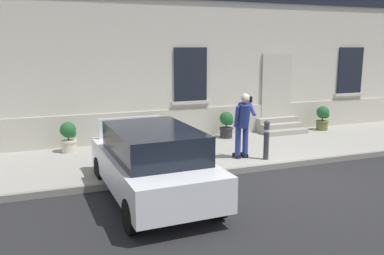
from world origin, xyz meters
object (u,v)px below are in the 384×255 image
planter_charcoal (227,124)px  planter_olive (323,117)px  hatchback_car_white (152,161)px  bollard_far_left (132,151)px  person_on_phone (243,121)px  planter_cream (69,136)px  bollard_near_person (266,138)px  planter_terracotta (153,130)px

planter_charcoal → planter_olive: same height
hatchback_car_white → bollard_far_left: size_ratio=3.94×
bollard_far_left → planter_olive: 7.93m
person_on_phone → planter_cream: size_ratio=2.02×
bollard_near_person → planter_olive: size_ratio=1.22×
person_on_phone → planter_cream: (-4.24, 2.33, -0.54)m
bollard_near_person → planter_terracotta: bollard_near_person is taller
bollard_far_left → planter_olive: bearing=19.5°
bollard_near_person → planter_charcoal: 2.73m
planter_cream → planter_terracotta: same height
bollard_far_left → person_on_phone: person_on_phone is taller
planter_cream → planter_olive: 8.69m
hatchback_car_white → planter_olive: (7.35, 3.93, -0.18)m
hatchback_car_white → person_on_phone: bearing=28.7°
planter_charcoal → hatchback_car_white: bearing=-132.0°
hatchback_car_white → planter_olive: 8.34m
bollard_near_person → person_on_phone: person_on_phone is taller
bollard_far_left → planter_olive: (7.48, 2.64, -0.11)m
bollard_far_left → planter_cream: bearing=114.7°
planter_cream → planter_olive: bearing=0.0°
bollard_near_person → planter_olive: (3.91, 2.64, -0.11)m
bollard_near_person → planter_olive: bollard_near_person is taller
person_on_phone → planter_cream: bearing=163.4°
hatchback_car_white → planter_olive: size_ratio=4.79×
bollard_near_person → planter_cream: 5.46m
hatchback_car_white → planter_terracotta: 4.14m
planter_terracotta → planter_charcoal: same height
planter_cream → planter_charcoal: bearing=1.0°
planter_terracotta → planter_cream: bearing=-178.6°
bollard_near_person → planter_cream: size_ratio=1.22×
bollard_far_left → planter_cream: 2.91m
planter_cream → bollard_far_left: bearing=-65.3°
planter_charcoal → bollard_far_left: bearing=-143.8°
person_on_phone → planter_charcoal: bearing=86.0°
hatchback_car_white → bollard_far_left: hatchback_car_white is taller
bollard_far_left → planter_charcoal: bearing=36.2°
planter_cream → planter_terracotta: bearing=1.4°
person_on_phone → planter_charcoal: size_ratio=2.02×
person_on_phone → planter_olive: size_ratio=2.02×
bollard_near_person → planter_terracotta: 3.55m
planter_charcoal → planter_olive: 3.75m
bollard_near_person → planter_terracotta: (-2.30, 2.70, -0.11)m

